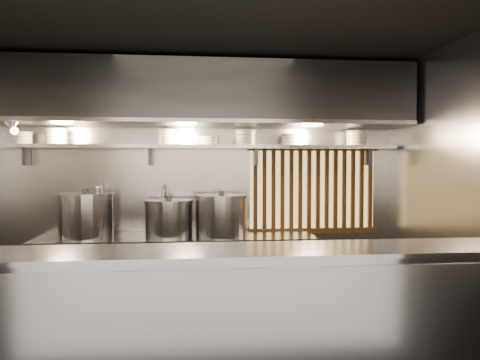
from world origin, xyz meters
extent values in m
plane|color=black|center=(0.00, 0.00, 0.00)|extent=(4.50, 4.50, 0.00)
plane|color=black|center=(0.00, 0.00, 2.80)|extent=(4.50, 4.50, 0.00)
plane|color=gray|center=(0.00, 1.50, 1.40)|extent=(4.50, 0.00, 4.50)
plane|color=gray|center=(2.25, 0.00, 1.40)|extent=(0.00, 3.00, 3.00)
cube|color=#9C9CA2|center=(0.00, -0.95, 0.55)|extent=(4.50, 0.50, 1.10)
cube|color=#939399|center=(0.00, -1.21, 0.55)|extent=(4.50, 0.02, 1.01)
cube|color=#9C9CA2|center=(0.00, -0.95, 1.11)|extent=(4.50, 0.56, 0.03)
cube|color=#9C9CA2|center=(-0.30, 1.13, 0.45)|extent=(3.00, 0.70, 0.90)
cube|color=#9C9CA2|center=(0.00, 1.32, 1.88)|extent=(4.40, 0.34, 0.04)
cube|color=#2D2D30|center=(0.00, 1.10, 2.42)|extent=(4.40, 0.80, 0.65)
cube|color=#9C9CA2|center=(0.00, 0.70, 2.12)|extent=(4.40, 0.03, 0.04)
cube|color=#EABE69|center=(1.30, 1.48, 1.38)|extent=(1.50, 0.02, 0.92)
cube|color=brown|center=(1.30, 1.43, 1.87)|extent=(1.56, 0.06, 0.06)
cube|color=brown|center=(1.30, 1.43, 0.89)|extent=(1.56, 0.06, 0.06)
cube|color=brown|center=(0.60, 1.43, 1.38)|extent=(0.04, 0.04, 0.92)
cube|color=brown|center=(0.71, 1.43, 1.38)|extent=(0.04, 0.04, 0.92)
cube|color=brown|center=(0.82, 1.43, 1.38)|extent=(0.04, 0.04, 0.92)
cube|color=brown|center=(0.93, 1.43, 1.38)|extent=(0.04, 0.04, 0.92)
cube|color=brown|center=(1.03, 1.43, 1.38)|extent=(0.04, 0.04, 0.92)
cube|color=brown|center=(1.14, 1.43, 1.38)|extent=(0.04, 0.04, 0.92)
cube|color=brown|center=(1.25, 1.43, 1.38)|extent=(0.04, 0.04, 0.92)
cube|color=brown|center=(1.35, 1.43, 1.38)|extent=(0.04, 0.04, 0.92)
cube|color=brown|center=(1.46, 1.43, 1.38)|extent=(0.04, 0.04, 0.92)
cube|color=brown|center=(1.57, 1.43, 1.38)|extent=(0.04, 0.04, 0.92)
cube|color=brown|center=(1.68, 1.43, 1.38)|extent=(0.04, 0.04, 0.92)
cube|color=brown|center=(1.78, 1.43, 1.38)|extent=(0.04, 0.04, 0.92)
cube|color=brown|center=(1.89, 1.43, 1.38)|extent=(0.04, 0.04, 0.92)
cube|color=brown|center=(2.00, 1.43, 1.38)|extent=(0.04, 0.04, 0.92)
cylinder|color=silver|center=(-1.15, 1.45, 1.19)|extent=(0.03, 0.03, 0.48)
sphere|color=silver|center=(-1.15, 1.45, 1.43)|extent=(0.04, 0.04, 0.04)
cylinder|color=silver|center=(-1.15, 1.32, 1.43)|extent=(0.03, 0.26, 0.03)
sphere|color=silver|center=(-1.15, 1.19, 1.43)|extent=(0.04, 0.04, 0.04)
cylinder|color=silver|center=(-1.15, 1.19, 1.36)|extent=(0.03, 0.03, 0.14)
cylinder|color=silver|center=(-0.45, 1.45, 1.19)|extent=(0.03, 0.03, 0.48)
sphere|color=silver|center=(-0.45, 1.45, 1.43)|extent=(0.04, 0.04, 0.04)
cylinder|color=silver|center=(-0.45, 1.32, 1.43)|extent=(0.03, 0.26, 0.03)
sphere|color=silver|center=(-0.45, 1.19, 1.43)|extent=(0.04, 0.04, 0.04)
cylinder|color=silver|center=(-0.45, 1.19, 1.36)|extent=(0.03, 0.03, 0.14)
cone|color=#9C9CA2|center=(-1.90, 0.85, 2.07)|extent=(0.25, 0.27, 0.20)
sphere|color=#FFE0B2|center=(-1.87, 0.83, 2.01)|extent=(0.07, 0.07, 0.07)
cylinder|color=#2D2D30|center=(-1.90, 0.95, 2.15)|extent=(0.02, 0.22, 0.02)
cylinder|color=#2D2D30|center=(-0.10, 1.20, 2.04)|extent=(0.01, 0.01, 0.12)
sphere|color=#FFE0B2|center=(-0.10, 1.20, 1.96)|extent=(0.09, 0.09, 0.09)
cylinder|color=#9C9CA2|center=(-1.26, 1.13, 1.12)|extent=(0.60, 0.60, 0.45)
cylinder|color=#9C9CA2|center=(-1.26, 1.13, 1.36)|extent=(0.63, 0.63, 0.03)
cylinder|color=#2D2D30|center=(-1.26, 1.13, 1.40)|extent=(0.06, 0.06, 0.04)
cylinder|color=#9C9CA2|center=(-0.39, 1.13, 1.08)|extent=(0.66, 0.66, 0.37)
cylinder|color=#9C9CA2|center=(-0.39, 1.13, 1.28)|extent=(0.70, 0.70, 0.03)
cylinder|color=#2D2D30|center=(-0.39, 1.13, 1.32)|extent=(0.06, 0.06, 0.04)
cylinder|color=#9C9CA2|center=(0.18, 1.09, 1.11)|extent=(0.62, 0.62, 0.42)
cylinder|color=#9C9CA2|center=(0.18, 1.09, 1.34)|extent=(0.65, 0.65, 0.03)
cylinder|color=#2D2D30|center=(0.18, 1.09, 1.37)|extent=(0.06, 0.06, 0.04)
cylinder|color=silver|center=(-1.97, 1.32, 1.92)|extent=(0.20, 0.20, 0.03)
cylinder|color=silver|center=(-1.97, 1.32, 1.96)|extent=(0.20, 0.20, 0.03)
cylinder|color=silver|center=(-1.97, 1.32, 2.00)|extent=(0.20, 0.20, 0.03)
cylinder|color=silver|center=(-1.97, 1.32, 2.02)|extent=(0.22, 0.22, 0.01)
cylinder|color=silver|center=(-1.60, 1.32, 1.92)|extent=(0.23, 0.23, 0.03)
cylinder|color=silver|center=(-1.60, 1.32, 1.96)|extent=(0.23, 0.23, 0.03)
cylinder|color=silver|center=(-1.60, 1.32, 2.00)|extent=(0.23, 0.23, 0.03)
cylinder|color=silver|center=(-1.60, 1.32, 2.03)|extent=(0.23, 0.23, 0.03)
cylinder|color=silver|center=(-1.60, 1.32, 2.06)|extent=(0.24, 0.24, 0.01)
cylinder|color=silver|center=(-0.42, 1.32, 1.92)|extent=(0.20, 0.20, 0.03)
cylinder|color=silver|center=(-0.42, 1.32, 1.96)|extent=(0.20, 0.20, 0.03)
cylinder|color=silver|center=(-0.42, 1.32, 2.00)|extent=(0.20, 0.20, 0.03)
cylinder|color=silver|center=(-0.42, 1.32, 2.03)|extent=(0.20, 0.20, 0.03)
cylinder|color=silver|center=(-0.42, 1.32, 2.06)|extent=(0.21, 0.21, 0.01)
cylinder|color=silver|center=(0.06, 1.32, 1.92)|extent=(0.22, 0.22, 0.03)
cylinder|color=silver|center=(0.06, 1.32, 1.96)|extent=(0.22, 0.22, 0.03)
cylinder|color=silver|center=(0.06, 1.32, 1.99)|extent=(0.24, 0.24, 0.01)
cylinder|color=silver|center=(0.48, 1.32, 1.92)|extent=(0.23, 0.23, 0.03)
cylinder|color=silver|center=(0.48, 1.32, 1.96)|extent=(0.23, 0.23, 0.03)
cylinder|color=silver|center=(0.48, 1.32, 2.00)|extent=(0.23, 0.23, 0.03)
cylinder|color=silver|center=(0.48, 1.32, 2.03)|extent=(0.23, 0.23, 0.03)
cylinder|color=silver|center=(0.48, 1.32, 2.06)|extent=(0.25, 0.25, 0.01)
cylinder|color=silver|center=(1.00, 1.32, 1.92)|extent=(0.21, 0.21, 0.03)
cylinder|color=silver|center=(1.00, 1.32, 1.96)|extent=(0.21, 0.21, 0.03)
cylinder|color=silver|center=(1.00, 1.32, 2.00)|extent=(0.21, 0.21, 0.03)
cylinder|color=silver|center=(1.00, 1.32, 2.02)|extent=(0.23, 0.23, 0.01)
cylinder|color=silver|center=(1.78, 1.32, 1.92)|extent=(0.22, 0.22, 0.03)
cylinder|color=silver|center=(1.78, 1.32, 1.96)|extent=(0.22, 0.22, 0.03)
cylinder|color=silver|center=(1.78, 1.32, 2.00)|extent=(0.22, 0.22, 0.03)
cylinder|color=silver|center=(1.78, 1.32, 2.03)|extent=(0.22, 0.22, 0.03)
cylinder|color=silver|center=(1.78, 1.32, 2.06)|extent=(0.24, 0.24, 0.01)
camera|label=1|loc=(-0.16, -3.98, 1.69)|focal=35.00mm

